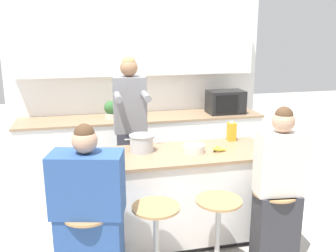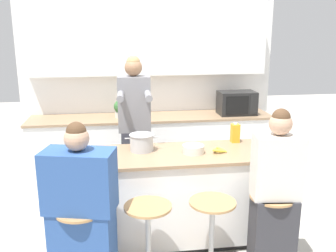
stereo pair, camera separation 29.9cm
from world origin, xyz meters
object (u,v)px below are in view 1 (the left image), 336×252
at_px(cooking_pot, 142,143).
at_px(fruit_bowl, 194,148).
at_px(bar_stool_center_left, 156,240).
at_px(bar_stool_rightmost, 273,224).
at_px(potted_plant, 111,109).
at_px(banana_bunch, 218,149).
at_px(juice_carton, 232,132).
at_px(microwave, 226,102).
at_px(person_wrapped_blanket, 89,218).
at_px(person_cooking, 131,138).
at_px(bar_stool_center_right, 218,233).
at_px(coffee_cup_near, 92,153).
at_px(bar_stool_leftmost, 90,248).
at_px(person_seated_near, 278,196).
at_px(kitchen_island, 170,196).

bearing_deg(cooking_pot, fruit_bowl, -16.82).
xyz_separation_m(bar_stool_center_left, bar_stool_rightmost, (1.06, 0.03, 0.00)).
bearing_deg(potted_plant, bar_stool_center_left, -86.00).
bearing_deg(banana_bunch, juice_carton, 50.01).
xyz_separation_m(bar_stool_center_left, microwave, (1.44, 2.17, 0.69)).
xyz_separation_m(cooking_pot, potted_plant, (-0.17, 1.46, 0.04)).
bearing_deg(potted_plant, person_wrapped_blanket, -99.46).
relative_size(person_cooking, microwave, 3.57).
xyz_separation_m(bar_stool_center_left, bar_stool_center_right, (0.53, -0.00, 0.00)).
distance_m(coffee_cup_near, juice_carton, 1.48).
relative_size(juice_carton, microwave, 0.42).
height_order(bar_stool_leftmost, person_seated_near, person_seated_near).
bearing_deg(person_wrapped_blanket, juice_carton, 44.56).
bearing_deg(coffee_cup_near, microwave, 37.92).
bearing_deg(bar_stool_center_left, fruit_bowl, 50.59).
xyz_separation_m(kitchen_island, person_seated_near, (0.81, -0.63, 0.20)).
bearing_deg(person_seated_near, person_wrapped_blanket, -173.59).
bearing_deg(fruit_bowl, bar_stool_center_left, -129.41).
bearing_deg(bar_stool_center_right, juice_carton, 62.26).
height_order(bar_stool_leftmost, person_cooking, person_cooking).
xyz_separation_m(bar_stool_leftmost, person_wrapped_blanket, (0.01, -0.00, 0.26)).
height_order(cooking_pot, fruit_bowl, cooking_pot).
bearing_deg(banana_bunch, potted_plant, 118.69).
xyz_separation_m(bar_stool_center_right, potted_plant, (-0.69, 2.21, 0.65)).
xyz_separation_m(person_wrapped_blanket, cooking_pot, (0.54, 0.74, 0.34)).
xyz_separation_m(kitchen_island, bar_stool_leftmost, (-0.80, -0.63, -0.07)).
xyz_separation_m(kitchen_island, person_cooking, (-0.29, 0.64, 0.44)).
xyz_separation_m(kitchen_island, bar_stool_center_right, (0.27, -0.63, -0.07)).
xyz_separation_m(fruit_bowl, juice_carton, (0.51, 0.29, 0.06)).
bearing_deg(kitchen_island, cooking_pot, 155.57).
xyz_separation_m(juice_carton, microwave, (0.44, 1.27, 0.07)).
relative_size(bar_stool_center_right, cooking_pot, 2.12).
relative_size(person_cooking, person_wrapped_blanket, 1.28).
xyz_separation_m(person_wrapped_blanket, microwave, (1.96, 2.16, 0.42)).
height_order(bar_stool_rightmost, juice_carton, juice_carton).
height_order(bar_stool_leftmost, juice_carton, juice_carton).
distance_m(person_wrapped_blanket, juice_carton, 1.80).
bearing_deg(bar_stool_center_right, kitchen_island, 112.73).
bearing_deg(juice_carton, coffee_cup_near, -171.80).
relative_size(person_cooking, juice_carton, 8.58).
bearing_deg(potted_plant, banana_bunch, -61.31).
bearing_deg(bar_stool_rightmost, microwave, 80.00).
bearing_deg(bar_stool_center_left, potted_plant, 94.00).
bearing_deg(cooking_pot, bar_stool_leftmost, -126.34).
bearing_deg(microwave, juice_carton, -108.97).
bearing_deg(juice_carton, kitchen_island, -160.47).
relative_size(bar_stool_center_left, potted_plant, 2.94).
bearing_deg(bar_stool_center_left, bar_stool_center_right, -0.02).
bearing_deg(cooking_pot, coffee_cup_near, -172.35).
xyz_separation_m(fruit_bowl, coffee_cup_near, (-0.96, 0.08, -0.00)).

